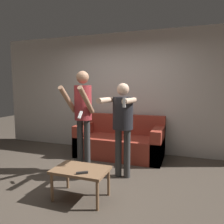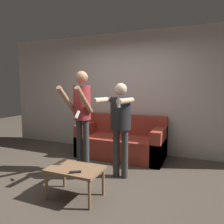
# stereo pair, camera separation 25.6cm
# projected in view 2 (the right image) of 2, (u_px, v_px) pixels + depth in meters

# --- Properties ---
(ground_plane) EXTENTS (14.00, 14.00, 0.00)m
(ground_plane) POSITION_uv_depth(u_px,v_px,m) (87.00, 183.00, 3.44)
(ground_plane) COLOR #4C4238
(wall_back) EXTENTS (6.40, 0.06, 2.70)m
(wall_back) POSITION_uv_depth(u_px,v_px,m) (127.00, 93.00, 5.00)
(wall_back) COLOR beige
(wall_back) RESTS_ON ground_plane
(couch) EXTENTS (1.83, 0.85, 0.87)m
(couch) POSITION_uv_depth(u_px,v_px,m) (122.00, 143.00, 4.69)
(couch) COLOR #9E3828
(couch) RESTS_ON ground_plane
(person_standing_left) EXTENTS (0.42, 0.63, 1.77)m
(person_standing_left) POSITION_uv_depth(u_px,v_px,m) (82.00, 110.00, 3.79)
(person_standing_left) COLOR #383838
(person_standing_left) RESTS_ON ground_plane
(person_standing_right) EXTENTS (0.45, 0.75, 1.56)m
(person_standing_right) POSITION_uv_depth(u_px,v_px,m) (120.00, 119.00, 3.52)
(person_standing_right) COLOR #383838
(person_standing_right) RESTS_ON ground_plane
(coffee_table) EXTENTS (0.73, 0.48, 0.42)m
(coffee_table) POSITION_uv_depth(u_px,v_px,m) (75.00, 171.00, 2.95)
(coffee_table) COLOR #846042
(coffee_table) RESTS_ON ground_plane
(remote_on_table) EXTENTS (0.14, 0.11, 0.02)m
(remote_on_table) POSITION_uv_depth(u_px,v_px,m) (75.00, 172.00, 2.77)
(remote_on_table) COLOR black
(remote_on_table) RESTS_ON coffee_table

